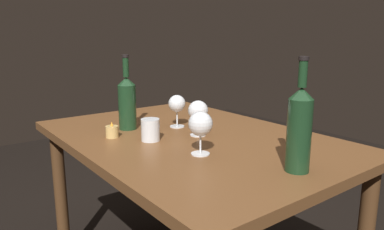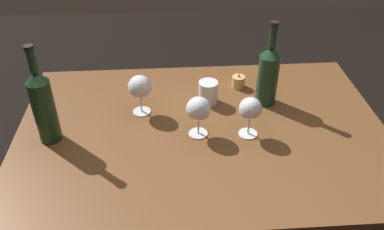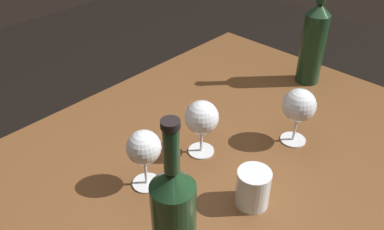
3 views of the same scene
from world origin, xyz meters
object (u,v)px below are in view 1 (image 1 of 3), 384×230
(wine_glass_right, at_px, (177,104))
(votive_candle, at_px, (112,132))
(wine_glass_centre, at_px, (201,125))
(wine_bottle, at_px, (299,128))
(wine_bottle_second, at_px, (127,102))
(wine_glass_left, at_px, (198,111))
(water_tumbler, at_px, (150,131))

(wine_glass_right, bearing_deg, votive_candle, 87.10)
(wine_glass_centre, distance_m, wine_bottle, 0.33)
(wine_bottle_second, bearing_deg, wine_glass_left, -146.38)
(water_tumbler, bearing_deg, wine_bottle, -161.43)
(wine_glass_centre, relative_size, wine_bottle, 0.44)
(wine_glass_left, height_order, wine_glass_centre, wine_glass_centre)
(wine_glass_centre, distance_m, votive_candle, 0.42)
(wine_glass_right, height_order, water_tumbler, wine_glass_right)
(wine_glass_left, xyz_separation_m, water_tumbler, (0.05, 0.20, -0.06))
(wine_glass_centre, xyz_separation_m, wine_bottle, (-0.30, -0.14, 0.03))
(water_tumbler, bearing_deg, wine_glass_right, -60.78)
(wine_glass_left, relative_size, wine_bottle_second, 0.45)
(wine_bottle, height_order, votive_candle, wine_bottle)
(wine_glass_centre, distance_m, water_tumbler, 0.27)
(wine_glass_right, distance_m, votive_candle, 0.32)
(wine_glass_left, distance_m, wine_glass_right, 0.17)
(wine_bottle, distance_m, wine_bottle_second, 0.80)
(wine_glass_left, distance_m, water_tumbler, 0.21)
(wine_glass_right, relative_size, water_tumbler, 1.68)
(wine_glass_right, distance_m, wine_glass_centre, 0.40)
(wine_glass_right, xyz_separation_m, wine_glass_centre, (-0.37, 0.16, 0.00))
(wine_glass_left, xyz_separation_m, wine_bottle_second, (0.27, 0.18, 0.02))
(wine_glass_left, xyz_separation_m, votive_candle, (0.19, 0.30, -0.08))
(wine_bottle, bearing_deg, wine_glass_right, -2.02)
(wine_glass_right, bearing_deg, wine_bottle, 177.98)
(wine_glass_right, distance_m, wine_bottle, 0.68)
(wine_bottle_second, bearing_deg, water_tumbler, 176.07)
(wine_glass_left, height_order, wine_glass_right, same)
(wine_glass_right, xyz_separation_m, wine_bottle_second, (0.10, 0.20, 0.02))
(wine_glass_left, bearing_deg, wine_glass_centre, 143.73)
(wine_glass_right, height_order, wine_bottle_second, wine_bottle_second)
(wine_glass_right, distance_m, water_tumbler, 0.25)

